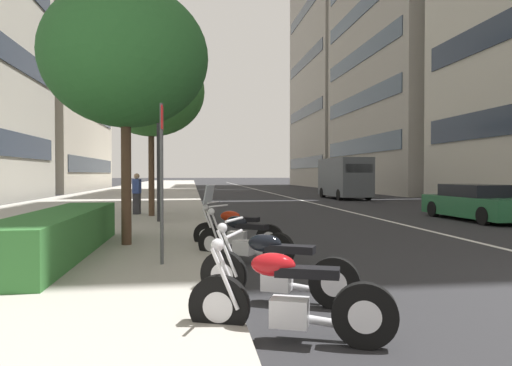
{
  "coord_description": "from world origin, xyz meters",
  "views": [
    {
      "loc": [
        -4.89,
        7.07,
        1.71
      ],
      "look_at": [
        16.81,
        4.03,
        1.28
      ],
      "focal_mm": 32.46,
      "sensor_mm": 36.0,
      "label": 1
    }
  ],
  "objects_px": {
    "car_far_down_avenue": "(477,203)",
    "motorcycle_far_end_row": "(275,271)",
    "motorcycle_second_in_row": "(287,301)",
    "motorcycle_under_tarp": "(243,241)",
    "motorcycle_by_sign_pole": "(236,231)",
    "street_lamp_with_banners": "(169,68)",
    "delivery_van_ahead": "(344,177)",
    "street_tree_mid_sidewalk": "(151,91)",
    "parking_sign_by_curb": "(162,168)",
    "pedestrian_on_plaza": "(137,194)",
    "street_tree_near_plaza_corner": "(126,58)"
  },
  "relations": [
    {
      "from": "car_far_down_avenue",
      "to": "street_lamp_with_banners",
      "type": "distance_m",
      "value": 12.06
    },
    {
      "from": "motorcycle_second_in_row",
      "to": "motorcycle_far_end_row",
      "type": "distance_m",
      "value": 1.43
    },
    {
      "from": "street_tree_mid_sidewalk",
      "to": "pedestrian_on_plaza",
      "type": "relative_size",
      "value": 3.99
    },
    {
      "from": "motorcycle_under_tarp",
      "to": "delivery_van_ahead",
      "type": "xyz_separation_m",
      "value": [
        21.83,
        -9.45,
        1.07
      ]
    },
    {
      "from": "motorcycle_second_in_row",
      "to": "parking_sign_by_curb",
      "type": "bearing_deg",
      "value": -46.76
    },
    {
      "from": "street_tree_near_plaza_corner",
      "to": "pedestrian_on_plaza",
      "type": "distance_m",
      "value": 8.59
    },
    {
      "from": "motorcycle_far_end_row",
      "to": "parking_sign_by_curb",
      "type": "bearing_deg",
      "value": -25.92
    },
    {
      "from": "motorcycle_by_sign_pole",
      "to": "delivery_van_ahead",
      "type": "relative_size",
      "value": 0.36
    },
    {
      "from": "motorcycle_under_tarp",
      "to": "street_tree_near_plaza_corner",
      "type": "xyz_separation_m",
      "value": [
        1.67,
        2.4,
        3.85
      ]
    },
    {
      "from": "car_far_down_avenue",
      "to": "motorcycle_under_tarp",
      "type": "bearing_deg",
      "value": 124.53
    },
    {
      "from": "car_far_down_avenue",
      "to": "pedestrian_on_plaza",
      "type": "bearing_deg",
      "value": 76.46
    },
    {
      "from": "motorcycle_second_in_row",
      "to": "motorcycle_under_tarp",
      "type": "height_order",
      "value": "motorcycle_second_in_row"
    },
    {
      "from": "motorcycle_under_tarp",
      "to": "motorcycle_by_sign_pole",
      "type": "height_order",
      "value": "motorcycle_by_sign_pole"
    },
    {
      "from": "street_tree_near_plaza_corner",
      "to": "street_tree_mid_sidewalk",
      "type": "height_order",
      "value": "street_tree_mid_sidewalk"
    },
    {
      "from": "car_far_down_avenue",
      "to": "pedestrian_on_plaza",
      "type": "xyz_separation_m",
      "value": [
        2.62,
        12.54,
        0.31
      ]
    },
    {
      "from": "delivery_van_ahead",
      "to": "street_tree_mid_sidewalk",
      "type": "xyz_separation_m",
      "value": [
        -13.06,
        11.9,
        3.3
      ]
    },
    {
      "from": "motorcycle_second_in_row",
      "to": "street_tree_near_plaza_corner",
      "type": "distance_m",
      "value": 7.44
    },
    {
      "from": "motorcycle_second_in_row",
      "to": "street_lamp_with_banners",
      "type": "relative_size",
      "value": 0.24
    },
    {
      "from": "car_far_down_avenue",
      "to": "street_lamp_with_banners",
      "type": "bearing_deg",
      "value": 89.74
    },
    {
      "from": "car_far_down_avenue",
      "to": "motorcycle_far_end_row",
      "type": "bearing_deg",
      "value": 134.52
    },
    {
      "from": "motorcycle_under_tarp",
      "to": "pedestrian_on_plaza",
      "type": "distance_m",
      "value": 10.06
    },
    {
      "from": "motorcycle_far_end_row",
      "to": "street_lamp_with_banners",
      "type": "relative_size",
      "value": 0.23
    },
    {
      "from": "street_lamp_with_banners",
      "to": "car_far_down_avenue",
      "type": "bearing_deg",
      "value": -88.53
    },
    {
      "from": "street_tree_near_plaza_corner",
      "to": "street_tree_mid_sidewalk",
      "type": "xyz_separation_m",
      "value": [
        7.1,
        0.05,
        0.52
      ]
    },
    {
      "from": "pedestrian_on_plaza",
      "to": "motorcycle_under_tarp",
      "type": "bearing_deg",
      "value": -63.72
    },
    {
      "from": "delivery_van_ahead",
      "to": "parking_sign_by_curb",
      "type": "height_order",
      "value": "parking_sign_by_curb"
    },
    {
      "from": "pedestrian_on_plaza",
      "to": "street_tree_near_plaza_corner",
      "type": "bearing_deg",
      "value": -76.68
    },
    {
      "from": "motorcycle_far_end_row",
      "to": "car_far_down_avenue",
      "type": "xyz_separation_m",
      "value": [
        9.76,
        -9.34,
        0.21
      ]
    },
    {
      "from": "motorcycle_second_in_row",
      "to": "street_tree_near_plaza_corner",
      "type": "bearing_deg",
      "value": -47.37
    },
    {
      "from": "motorcycle_second_in_row",
      "to": "motorcycle_under_tarp",
      "type": "relative_size",
      "value": 1.18
    },
    {
      "from": "motorcycle_by_sign_pole",
      "to": "parking_sign_by_curb",
      "type": "bearing_deg",
      "value": 81.53
    },
    {
      "from": "street_lamp_with_banners",
      "to": "street_tree_mid_sidewalk",
      "type": "xyz_separation_m",
      "value": [
        2.12,
        0.75,
        -0.42
      ]
    },
    {
      "from": "motorcycle_far_end_row",
      "to": "street_tree_mid_sidewalk",
      "type": "xyz_separation_m",
      "value": [
        11.59,
        2.58,
        4.36
      ]
    },
    {
      "from": "motorcycle_far_end_row",
      "to": "street_tree_mid_sidewalk",
      "type": "bearing_deg",
      "value": -50.73
    },
    {
      "from": "parking_sign_by_curb",
      "to": "street_lamp_with_banners",
      "type": "relative_size",
      "value": 0.32
    },
    {
      "from": "motorcycle_second_in_row",
      "to": "car_far_down_avenue",
      "type": "bearing_deg",
      "value": -109.68
    },
    {
      "from": "motorcycle_far_end_row",
      "to": "motorcycle_second_in_row",
      "type": "bearing_deg",
      "value": 111.33
    },
    {
      "from": "street_lamp_with_banners",
      "to": "street_tree_mid_sidewalk",
      "type": "distance_m",
      "value": 2.29
    },
    {
      "from": "motorcycle_by_sign_pole",
      "to": "pedestrian_on_plaza",
      "type": "xyz_separation_m",
      "value": [
        8.09,
        3.08,
        0.51
      ]
    },
    {
      "from": "motorcycle_second_in_row",
      "to": "street_lamp_with_banners",
      "type": "xyz_separation_m",
      "value": [
        10.89,
        1.69,
        4.78
      ]
    },
    {
      "from": "delivery_van_ahead",
      "to": "parking_sign_by_curb",
      "type": "xyz_separation_m",
      "value": [
        -22.55,
        10.93,
        0.32
      ]
    },
    {
      "from": "parking_sign_by_curb",
      "to": "street_tree_mid_sidewalk",
      "type": "distance_m",
      "value": 9.99
    },
    {
      "from": "street_lamp_with_banners",
      "to": "motorcycle_second_in_row",
      "type": "bearing_deg",
      "value": -171.18
    },
    {
      "from": "delivery_van_ahead",
      "to": "street_tree_mid_sidewalk",
      "type": "bearing_deg",
      "value": 136.72
    },
    {
      "from": "street_tree_mid_sidewalk",
      "to": "motorcycle_far_end_row",
      "type": "bearing_deg",
      "value": -167.47
    },
    {
      "from": "motorcycle_by_sign_pole",
      "to": "car_far_down_avenue",
      "type": "distance_m",
      "value": 10.93
    },
    {
      "from": "motorcycle_second_in_row",
      "to": "motorcycle_far_end_row",
      "type": "bearing_deg",
      "value": -74.81
    },
    {
      "from": "motorcycle_far_end_row",
      "to": "motorcycle_by_sign_pole",
      "type": "bearing_deg",
      "value": -61.61
    },
    {
      "from": "motorcycle_under_tarp",
      "to": "car_far_down_avenue",
      "type": "relative_size",
      "value": 0.37
    },
    {
      "from": "motorcycle_by_sign_pole",
      "to": "street_lamp_with_banners",
      "type": "height_order",
      "value": "street_lamp_with_banners"
    }
  ]
}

